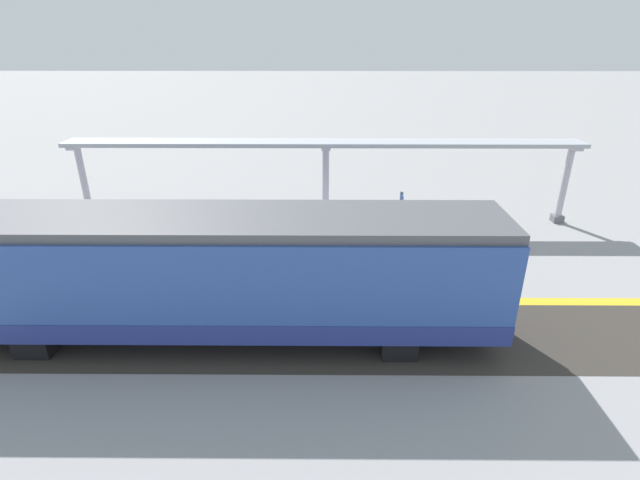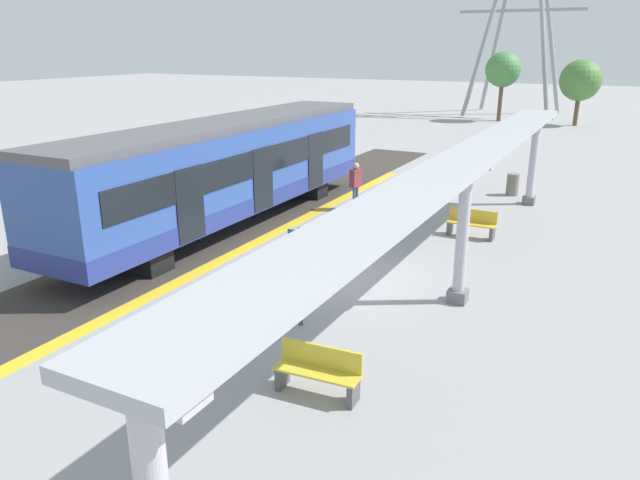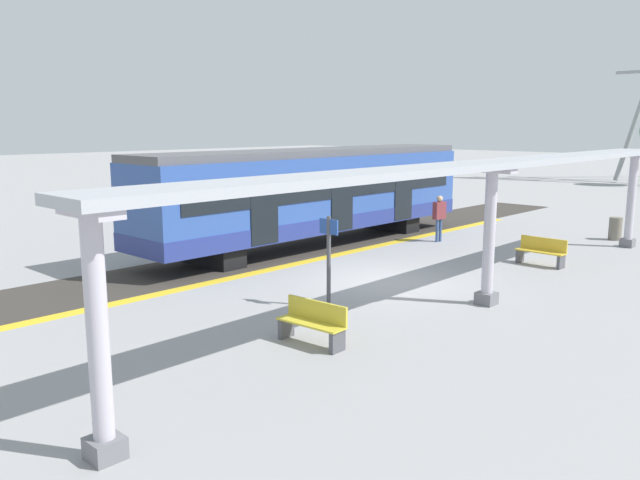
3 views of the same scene
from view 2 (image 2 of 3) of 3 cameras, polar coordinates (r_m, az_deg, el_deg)
ground_plane at (r=15.62m, az=1.72°, el=-3.47°), size 176.00×176.00×0.00m
tactile_edge_strip at (r=17.29m, az=-8.62°, el=-1.49°), size 0.42×26.30×0.01m
trackbed at (r=18.37m, az=-13.22°, el=-0.60°), size 3.20×38.30×0.01m
train_near_carriage at (r=19.89m, az=-8.68°, el=6.57°), size 2.65×14.44×3.48m
canopy_pillar_second at (r=13.90m, az=13.47°, el=0.63°), size 1.10×0.44×3.32m
canopy_pillar_third at (r=23.70m, az=19.72°, el=7.21°), size 1.10×0.44×3.32m
canopy_beam at (r=13.58m, az=14.10°, el=7.66°), size 1.20×21.03×0.16m
bench_near_end at (r=10.46m, az=-0.13°, el=-12.34°), size 1.52×0.53×0.86m
bench_mid_platform at (r=19.29m, az=14.32°, el=1.59°), size 1.51×0.47×0.86m
trash_bin at (r=25.21m, az=17.94°, el=5.07°), size 0.48×0.48×0.87m
platform_info_sign at (r=12.48m, az=-1.91°, el=-2.62°), size 0.56×0.10×2.20m
passenger_waiting_near_edge at (r=21.72m, az=3.44°, el=5.70°), size 0.32×0.53×1.73m
tree_left_background at (r=49.23m, az=23.64°, el=13.80°), size 2.99×2.99×4.79m
tree_right_background at (r=50.21m, az=17.10°, el=15.29°), size 2.72×2.72×5.33m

